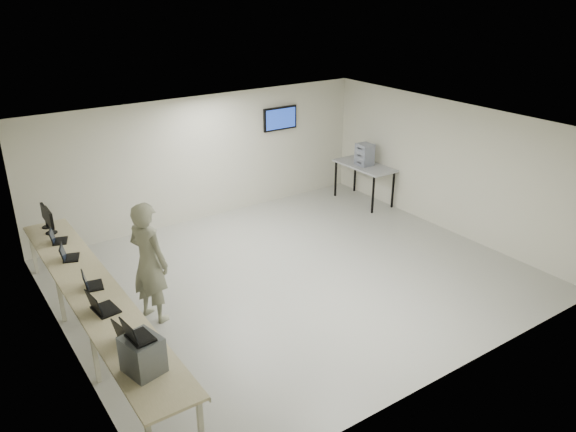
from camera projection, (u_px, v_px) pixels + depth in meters
room at (294, 205)px, 9.92m from camera, size 8.01×7.01×2.81m
workbench at (94, 295)px, 8.22m from camera, size 0.76×6.00×0.90m
equipment_box at (143, 355)px, 6.42m from camera, size 0.47×0.51×0.45m
laptop_on_box at (135, 335)px, 6.28m from camera, size 0.32×0.37×0.27m
laptop_0 at (129, 337)px, 6.99m from camera, size 0.39×0.44×0.31m
laptop_1 at (101, 307)px, 7.63m from camera, size 0.37×0.43×0.31m
laptop_2 at (90, 283)px, 8.24m from camera, size 0.33×0.37×0.26m
laptop_3 at (68, 255)px, 9.08m from camera, size 0.37×0.39×0.26m
laptop_4 at (57, 239)px, 9.66m from camera, size 0.36×0.38×0.25m
monitor_near at (49, 219)px, 9.93m from camera, size 0.20×0.46×0.45m
monitor_far at (45, 214)px, 10.17m from camera, size 0.19×0.43×0.42m
soldier at (149, 262)px, 8.78m from camera, size 0.73×0.86×2.01m
side_table at (364, 168)px, 13.59m from camera, size 0.74×1.58×0.95m
storage_bins at (365, 154)px, 13.45m from camera, size 0.33×0.37×0.52m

